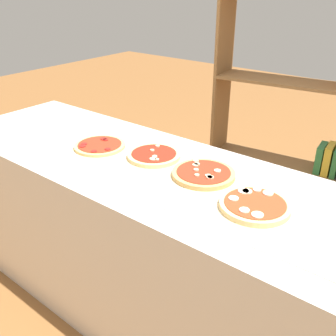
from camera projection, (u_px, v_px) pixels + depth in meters
name	position (u px, v px, depth m)	size (l,w,h in m)	color
ground_plane	(168.00, 317.00, 2.13)	(12.00, 12.00, 0.00)	brown
counter	(168.00, 252.00, 1.93)	(2.64, 0.74, 0.90)	beige
parchment_paper	(168.00, 172.00, 1.73)	(2.33, 0.51, 0.00)	beige
pizza_pepperoni_0	(100.00, 146.00, 1.98)	(0.26, 0.26, 0.02)	#DBB26B
pizza_mushroom_1	(154.00, 155.00, 1.86)	(0.26, 0.26, 0.03)	#E5C17F
pizza_mushroom_2	(204.00, 174.00, 1.69)	(0.28, 0.28, 0.03)	tan
pizza_mozzarella_3	(255.00, 205.00, 1.46)	(0.27, 0.27, 0.03)	#E5C17F
bookshelf	(296.00, 140.00, 2.48)	(0.92, 0.35, 1.66)	brown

